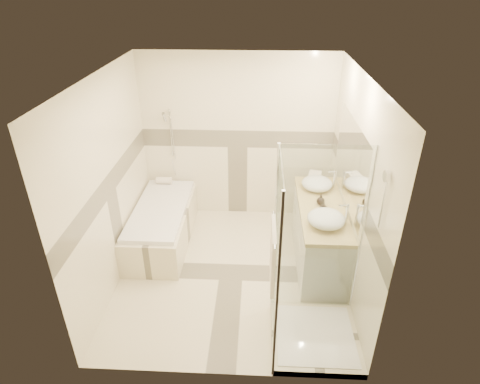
{
  "coord_description": "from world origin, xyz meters",
  "views": [
    {
      "loc": [
        0.31,
        -4.03,
        3.42
      ],
      "look_at": [
        0.1,
        0.25,
        1.05
      ],
      "focal_mm": 30.0,
      "sensor_mm": 36.0,
      "label": 1
    }
  ],
  "objects_px": {
    "bathtub": "(162,222)",
    "vessel_sink_near": "(317,183)",
    "vessel_sink_far": "(326,219)",
    "amenity_bottle_a": "(323,208)",
    "amenity_bottle_b": "(321,200)",
    "shower_enclosure": "(306,299)",
    "vanity": "(319,234)"
  },
  "relations": [
    {
      "from": "amenity_bottle_a",
      "to": "amenity_bottle_b",
      "type": "distance_m",
      "value": 0.21
    },
    {
      "from": "shower_enclosure",
      "to": "vessel_sink_far",
      "type": "relative_size",
      "value": 4.72
    },
    {
      "from": "amenity_bottle_a",
      "to": "bathtub",
      "type": "bearing_deg",
      "value": 166.42
    },
    {
      "from": "vessel_sink_near",
      "to": "amenity_bottle_b",
      "type": "bearing_deg",
      "value": -90.0
    },
    {
      "from": "vessel_sink_far",
      "to": "amenity_bottle_a",
      "type": "relative_size",
      "value": 2.87
    },
    {
      "from": "bathtub",
      "to": "vessel_sink_near",
      "type": "distance_m",
      "value": 2.22
    },
    {
      "from": "vanity",
      "to": "vessel_sink_near",
      "type": "xyz_separation_m",
      "value": [
        -0.02,
        0.45,
        0.51
      ]
    },
    {
      "from": "shower_enclosure",
      "to": "vessel_sink_near",
      "type": "xyz_separation_m",
      "value": [
        0.27,
        1.72,
        0.43
      ]
    },
    {
      "from": "shower_enclosure",
      "to": "vessel_sink_near",
      "type": "relative_size",
      "value": 4.97
    },
    {
      "from": "vessel_sink_near",
      "to": "amenity_bottle_a",
      "type": "distance_m",
      "value": 0.61
    },
    {
      "from": "bathtub",
      "to": "vessel_sink_far",
      "type": "distance_m",
      "value": 2.35
    },
    {
      "from": "bathtub",
      "to": "vessel_sink_near",
      "type": "relative_size",
      "value": 4.14
    },
    {
      "from": "bathtub",
      "to": "vessel_sink_near",
      "type": "height_order",
      "value": "vessel_sink_near"
    },
    {
      "from": "bathtub",
      "to": "vessel_sink_near",
      "type": "xyz_separation_m",
      "value": [
        2.13,
        0.1,
        0.62
      ]
    },
    {
      "from": "vessel_sink_far",
      "to": "amenity_bottle_b",
      "type": "relative_size",
      "value": 3.21
    },
    {
      "from": "vanity",
      "to": "amenity_bottle_a",
      "type": "height_order",
      "value": "amenity_bottle_a"
    },
    {
      "from": "vanity",
      "to": "shower_enclosure",
      "type": "relative_size",
      "value": 0.79
    },
    {
      "from": "shower_enclosure",
      "to": "amenity_bottle_a",
      "type": "bearing_deg",
      "value": 76.15
    },
    {
      "from": "vessel_sink_far",
      "to": "shower_enclosure",
      "type": "bearing_deg",
      "value": -107.91
    },
    {
      "from": "vessel_sink_near",
      "to": "amenity_bottle_b",
      "type": "height_order",
      "value": "vessel_sink_near"
    },
    {
      "from": "vessel_sink_near",
      "to": "vanity",
      "type": "bearing_deg",
      "value": -87.46
    },
    {
      "from": "shower_enclosure",
      "to": "amenity_bottle_a",
      "type": "xyz_separation_m",
      "value": [
        0.27,
        1.11,
        0.42
      ]
    },
    {
      "from": "amenity_bottle_a",
      "to": "amenity_bottle_b",
      "type": "relative_size",
      "value": 1.12
    },
    {
      "from": "bathtub",
      "to": "amenity_bottle_b",
      "type": "height_order",
      "value": "amenity_bottle_b"
    },
    {
      "from": "vanity",
      "to": "vessel_sink_far",
      "type": "bearing_deg",
      "value": -92.68
    },
    {
      "from": "bathtub",
      "to": "vessel_sink_far",
      "type": "relative_size",
      "value": 3.93
    },
    {
      "from": "vessel_sink_far",
      "to": "amenity_bottle_a",
      "type": "bearing_deg",
      "value": 90.0
    },
    {
      "from": "vessel_sink_near",
      "to": "amenity_bottle_a",
      "type": "bearing_deg",
      "value": -90.0
    },
    {
      "from": "shower_enclosure",
      "to": "vessel_sink_far",
      "type": "bearing_deg",
      "value": 72.09
    },
    {
      "from": "vanity",
      "to": "amenity_bottle_b",
      "type": "distance_m",
      "value": 0.49
    },
    {
      "from": "amenity_bottle_b",
      "to": "vanity",
      "type": "bearing_deg",
      "value": -65.2
    },
    {
      "from": "bathtub",
      "to": "amenity_bottle_a",
      "type": "relative_size",
      "value": 11.27
    }
  ]
}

